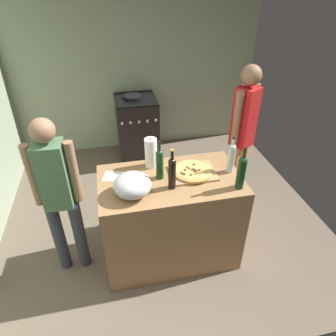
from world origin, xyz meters
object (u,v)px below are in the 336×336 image
pizza (193,171)px  person_in_stripes (58,192)px  wine_bottle_green (160,163)px  stove (137,127)px  wine_bottle_amber (172,172)px  mixing_bowl (132,185)px  person_in_red (242,133)px  wine_bottle_clear (231,157)px  wine_bottle_dark (241,171)px  paper_towel_roll (151,153)px

pizza → person_in_stripes: (-1.16, 0.01, -0.06)m
wine_bottle_green → stove: size_ratio=0.38×
wine_bottle_amber → person_in_stripes: bearing=169.7°
pizza → wine_bottle_amber: (-0.23, -0.16, 0.13)m
wine_bottle_green → person_in_stripes: (-0.87, 0.01, -0.18)m
pizza → person_in_stripes: bearing=179.4°
wine_bottle_amber → person_in_stripes: 0.97m
mixing_bowl → person_in_red: bearing=30.0°
wine_bottle_clear → wine_bottle_amber: (-0.56, -0.12, 0.00)m
wine_bottle_clear → wine_bottle_green: (-0.63, 0.04, -0.00)m
wine_bottle_dark → person_in_red: person_in_red is taller
stove → person_in_red: bearing=-55.8°
wine_bottle_clear → wine_bottle_green: bearing=176.6°
pizza → wine_bottle_green: bearing=179.7°
mixing_bowl → stove: (0.28, 2.18, -0.57)m
pizza → paper_towel_roll: bearing=149.1°
wine_bottle_green → wine_bottle_amber: wine_bottle_amber is taller
wine_bottle_green → wine_bottle_clear: bearing=-3.4°
paper_towel_roll → wine_bottle_clear: size_ratio=0.82×
wine_bottle_amber → stove: 2.25m
person_in_stripes → wine_bottle_amber: bearing=-10.3°
wine_bottle_amber → person_in_red: (0.94, 0.71, -0.11)m
pizza → mixing_bowl: size_ratio=1.16×
mixing_bowl → wine_bottle_clear: 0.90m
paper_towel_roll → person_in_red: size_ratio=0.17×
mixing_bowl → wine_bottle_clear: wine_bottle_clear is taller
pizza → wine_bottle_green: wine_bottle_green is taller
person_in_red → pizza: bearing=-142.3°
wine_bottle_dark → person_in_red: (0.39, 0.83, -0.11)m
stove → wine_bottle_amber: bearing=-88.8°
wine_bottle_clear → person_in_red: 0.70m
pizza → wine_bottle_green: (-0.30, 0.00, 0.12)m
wine_bottle_dark → stove: bearing=104.7°
person_in_red → wine_bottle_clear: bearing=-122.8°
paper_towel_roll → person_in_red: bearing=18.2°
wine_bottle_dark → person_in_red: bearing=64.8°
wine_bottle_green → person_in_stripes: bearing=179.3°
wine_bottle_clear → mixing_bowl: bearing=-170.7°
wine_bottle_green → person_in_stripes: size_ratio=0.23×
pizza → mixing_bowl: mixing_bowl is taller
wine_bottle_dark → person_in_stripes: 1.53m
paper_towel_roll → person_in_red: (1.05, 0.35, -0.09)m
paper_towel_roll → stove: 1.90m
pizza → wine_bottle_clear: 0.36m
wine_bottle_dark → wine_bottle_green: wine_bottle_dark is taller
pizza → person_in_stripes: size_ratio=0.23×
mixing_bowl → wine_bottle_green: bearing=35.3°
paper_towel_roll → person_in_stripes: person_in_stripes is taller
wine_bottle_amber → stove: (-0.05, 2.16, -0.63)m
stove → person_in_red: (0.98, -1.45, 0.52)m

